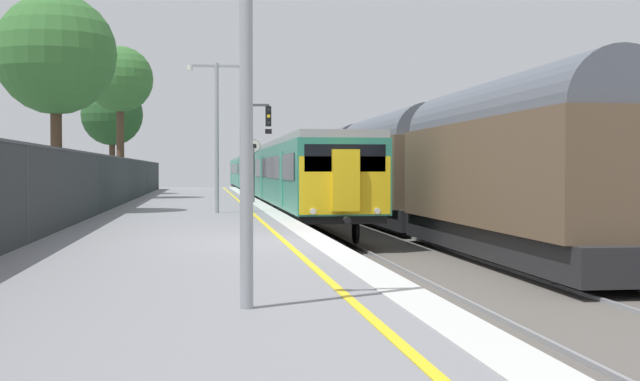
{
  "coord_description": "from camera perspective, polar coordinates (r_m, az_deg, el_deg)",
  "views": [
    {
      "loc": [
        -1.99,
        -17.35,
        1.47
      ],
      "look_at": [
        1.6,
        8.88,
        0.83
      ],
      "focal_mm": 47.79,
      "sensor_mm": 36.0,
      "label": 1
    }
  ],
  "objects": [
    {
      "name": "signal_gantry",
      "position": [
        42.3,
        -4.24,
        3.42
      ],
      "size": [
        1.1,
        0.24,
        4.74
      ],
      "color": "#47474C",
      "rests_on": "ground"
    },
    {
      "name": "speed_limit_sign",
      "position": [
        38.5,
        -4.46,
        1.88
      ],
      "size": [
        0.59,
        0.08,
        2.85
      ],
      "color": "#59595B",
      "rests_on": "ground"
    },
    {
      "name": "commuter_train_at_platform",
      "position": [
        56.12,
        -3.62,
        1.18
      ],
      "size": [
        2.83,
        63.56,
        3.81
      ],
      "color": "#2D846B",
      "rests_on": "ground"
    },
    {
      "name": "platform_lamp_mid",
      "position": [
        29.36,
        -6.93,
        4.47
      ],
      "size": [
        2.0,
        0.2,
        5.12
      ],
      "color": "#93999E",
      "rests_on": "ground"
    },
    {
      "name": "background_tree_right",
      "position": [
        30.88,
        -17.43,
        8.48
      ],
      "size": [
        4.14,
        4.14,
        7.51
      ],
      "color": "#473323",
      "rests_on": "ground"
    },
    {
      "name": "platform_lamp_near",
      "position": [
        9.2,
        -4.97,
        12.55
      ],
      "size": [
        2.0,
        0.2,
        5.49
      ],
      "color": "#93999E",
      "rests_on": "ground"
    },
    {
      "name": "background_tree_left",
      "position": [
        45.21,
        -13.15,
        7.1
      ],
      "size": [
        3.39,
        3.39,
        7.83
      ],
      "color": "#473323",
      "rests_on": "ground"
    },
    {
      "name": "freight_train_adjacent_track",
      "position": [
        44.43,
        2.7,
        1.64
      ],
      "size": [
        2.6,
        57.51,
        4.86
      ],
      "color": "#232326",
      "rests_on": "ground"
    },
    {
      "name": "background_tree_centre",
      "position": [
        53.03,
        -13.69,
        4.83
      ],
      "size": [
        3.71,
        3.71,
        6.67
      ],
      "color": "#473323",
      "rests_on": "ground"
    },
    {
      "name": "platform_back_fence",
      "position": [
        17.7,
        -19.07,
        -0.05
      ],
      "size": [
        0.07,
        99.0,
        2.02
      ],
      "color": "#282B2D",
      "rests_on": "ground"
    },
    {
      "name": "ground",
      "position": [
        18.08,
        7.13,
        -5.23
      ],
      "size": [
        17.4,
        110.0,
        1.21
      ],
      "color": "gray"
    }
  ]
}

